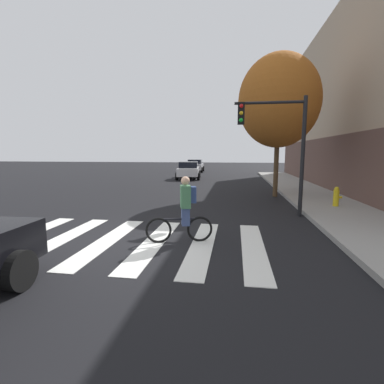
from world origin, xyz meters
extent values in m
plane|color=black|center=(0.00, 0.00, 0.00)|extent=(120.00, 120.00, 0.00)
cube|color=silver|center=(-2.75, 0.00, 0.01)|extent=(0.55, 4.12, 0.01)
cube|color=silver|center=(-1.51, 0.00, 0.01)|extent=(0.55, 4.12, 0.01)
cube|color=silver|center=(-0.27, 0.00, 0.01)|extent=(0.55, 4.12, 0.01)
cube|color=silver|center=(0.97, 0.00, 0.01)|extent=(0.55, 4.12, 0.01)
cube|color=silver|center=(2.21, 0.00, 0.01)|extent=(0.55, 4.12, 0.01)
cube|color=silver|center=(3.45, 0.00, 0.01)|extent=(0.55, 4.12, 0.01)
cylinder|color=black|center=(-0.53, -2.74, 0.34)|extent=(0.26, 0.69, 0.68)
cube|color=silver|center=(-1.06, 17.77, 0.65)|extent=(2.15, 4.46, 0.66)
cube|color=black|center=(-1.04, 17.63, 1.23)|extent=(1.74, 2.21, 0.52)
cylinder|color=black|center=(-2.09, 19.06, 0.32)|extent=(0.29, 0.66, 0.64)
cylinder|color=black|center=(-0.30, 19.24, 0.32)|extent=(0.29, 0.66, 0.64)
cylinder|color=black|center=(-1.82, 16.31, 0.32)|extent=(0.29, 0.66, 0.64)
cylinder|color=black|center=(-0.02, 16.49, 0.32)|extent=(0.29, 0.66, 0.64)
cube|color=#B7B7BC|center=(-1.74, 26.70, 0.64)|extent=(1.92, 4.34, 0.65)
cube|color=black|center=(-1.73, 26.56, 1.22)|extent=(1.63, 2.11, 0.51)
cylinder|color=black|center=(-2.69, 28.02, 0.32)|extent=(0.25, 0.64, 0.63)
cylinder|color=black|center=(-0.91, 28.10, 0.32)|extent=(0.25, 0.64, 0.63)
cylinder|color=black|center=(-2.56, 25.29, 0.32)|extent=(0.25, 0.64, 0.63)
cylinder|color=black|center=(-0.78, 25.37, 0.32)|extent=(0.25, 0.64, 0.63)
torus|color=black|center=(2.12, 0.27, 0.33)|extent=(0.65, 0.23, 0.66)
torus|color=black|center=(1.10, -0.01, 0.33)|extent=(0.65, 0.23, 0.66)
cylinder|color=black|center=(1.61, 0.13, 0.61)|extent=(0.87, 0.29, 0.05)
cylinder|color=black|center=(1.76, 0.18, 0.68)|extent=(0.04, 0.04, 0.45)
cube|color=#384772|center=(1.76, 0.18, 0.73)|extent=(0.27, 0.32, 0.56)
cube|color=#3F724C|center=(1.76, 0.18, 1.18)|extent=(0.33, 0.41, 0.56)
sphere|color=tan|center=(1.76, 0.18, 1.58)|extent=(0.22, 0.22, 0.22)
cube|color=navy|center=(1.93, 0.22, 1.23)|extent=(0.23, 0.31, 0.40)
cylinder|color=black|center=(5.31, 3.70, 2.10)|extent=(0.14, 0.14, 4.20)
cylinder|color=black|center=(4.11, 3.70, 4.00)|extent=(2.40, 0.10, 0.10)
cube|color=black|center=(3.15, 3.70, 3.65)|extent=(0.24, 0.20, 0.76)
sphere|color=red|center=(3.15, 3.59, 3.89)|extent=(0.14, 0.14, 0.14)
sphere|color=gold|center=(3.15, 3.59, 3.65)|extent=(0.14, 0.14, 0.14)
sphere|color=green|center=(3.15, 3.59, 3.41)|extent=(0.14, 0.14, 0.14)
cylinder|color=gold|center=(7.00, 5.15, 0.47)|extent=(0.22, 0.22, 0.65)
sphere|color=gold|center=(7.00, 5.15, 0.84)|extent=(0.18, 0.18, 0.18)
cylinder|color=gold|center=(7.16, 5.15, 0.51)|extent=(0.12, 0.09, 0.09)
cylinder|color=#4C3823|center=(5.08, 8.35, 1.62)|extent=(0.24, 0.24, 3.23)
ellipsoid|color=#A5591E|center=(5.08, 8.35, 4.84)|extent=(4.02, 4.02, 4.62)
camera|label=1|loc=(2.97, -6.66, 2.27)|focal=26.23mm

